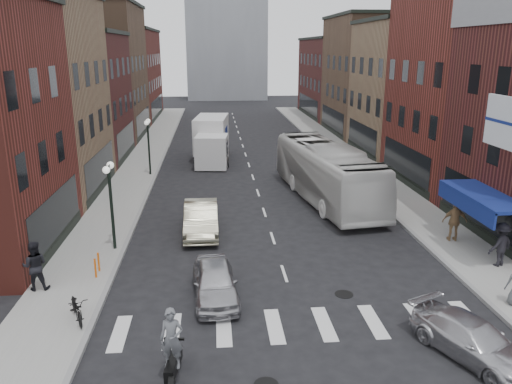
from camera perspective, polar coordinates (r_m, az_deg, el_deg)
ground at (r=20.05m, az=3.65°, el=-10.50°), size 160.00×160.00×0.00m
sidewalk_left at (r=41.09m, az=-12.85°, el=3.24°), size 3.00×74.00×0.15m
sidewalk_right at (r=42.23m, az=10.68°, el=3.71°), size 3.00×74.00×0.15m
curb_left at (r=40.92m, az=-10.76°, el=3.20°), size 0.20×74.00×0.16m
curb_right at (r=41.87m, az=8.69°, el=3.59°), size 0.20×74.00×0.16m
crosswalk_stripes at (r=17.46m, az=5.16°, el=-14.89°), size 12.00×2.20×0.01m
bldg_left_mid_a at (r=34.08m, az=-26.33°, el=9.76°), size 10.30×10.20×12.30m
bldg_left_mid_b at (r=43.62m, az=-21.54°, el=10.03°), size 10.30×10.20×10.30m
bldg_left_far_a at (r=54.14m, az=-18.48°, el=12.90°), size 10.30×12.20×13.30m
bldg_left_far_b at (r=67.89m, az=-15.72°, el=12.77°), size 10.30×16.20×11.30m
bldg_right_mid_a at (r=36.40m, az=24.85°, el=11.83°), size 10.30×10.20×14.30m
bldg_right_mid_b at (r=45.46m, az=18.44°, el=11.16°), size 10.30×10.20×11.30m
bldg_right_far_a at (r=55.70m, az=14.01°, el=12.79°), size 10.30×12.20×12.30m
bldg_right_far_b at (r=69.14m, az=10.19°, el=12.75°), size 10.30×16.20×10.30m
awning_blue at (r=24.21m, az=24.21°, el=-0.52°), size 1.80×5.00×0.78m
billboard_sign at (r=21.66m, az=27.00°, el=6.85°), size 1.52×3.00×3.70m
streetlamp_near at (r=23.00m, az=-16.32°, el=0.19°), size 0.32×1.22×4.11m
streetlamp_far at (r=36.51m, az=-12.22°, el=6.23°), size 0.32×1.22×4.11m
bike_rack at (r=21.34m, az=-17.71°, el=-7.94°), size 0.08×0.68×0.80m
box_truck at (r=41.05m, az=-5.09°, el=5.92°), size 3.03×8.26×3.50m
motorcycle_rider at (r=14.41m, az=-9.53°, el=-17.33°), size 0.69×2.29×2.33m
transit_bus at (r=30.51m, az=8.04°, el=2.24°), size 4.53×12.67×3.45m
sedan_left_near at (r=18.77m, az=-4.72°, el=-10.19°), size 1.86×4.05×1.35m
sedan_left_far at (r=25.09m, az=-6.30°, el=-3.03°), size 1.72×4.75×1.56m
curb_car at (r=16.87m, az=23.49°, el=-15.19°), size 3.15×4.36×1.17m
parked_bicycle at (r=18.19m, az=-19.80°, el=-12.31°), size 1.26×1.84×0.91m
ped_left_solo at (r=20.67m, az=-23.97°, el=-7.70°), size 0.99×0.64×1.93m
ped_right_a at (r=23.26m, az=26.15°, el=-5.40°), size 1.36×1.02×1.89m
ped_right_b at (r=25.34m, az=21.75°, el=-3.10°), size 1.21×0.73×1.95m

